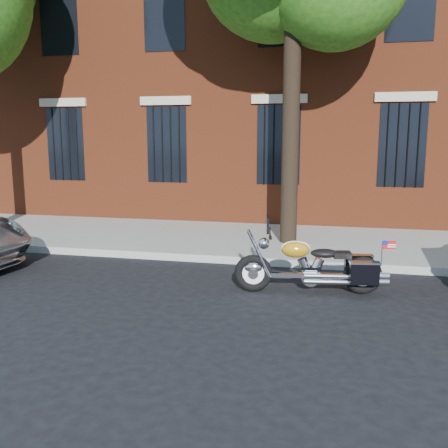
# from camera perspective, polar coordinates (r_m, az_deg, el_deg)

# --- Properties ---
(ground) EXTENTS (120.00, 120.00, 0.00)m
(ground) POSITION_cam_1_polar(r_m,az_deg,el_deg) (8.30, 1.88, -6.98)
(ground) COLOR black
(ground) RESTS_ON ground
(curb) EXTENTS (40.00, 0.16, 0.15)m
(curb) POSITION_cam_1_polar(r_m,az_deg,el_deg) (9.59, 3.45, -4.20)
(curb) COLOR gray
(curb) RESTS_ON ground
(sidewalk) EXTENTS (40.00, 3.60, 0.15)m
(sidewalk) POSITION_cam_1_polar(r_m,az_deg,el_deg) (11.40, 5.00, -1.93)
(sidewalk) COLOR gray
(sidewalk) RESTS_ON ground
(building) EXTENTS (26.00, 10.08, 12.00)m
(building) POSITION_cam_1_polar(r_m,az_deg,el_deg) (18.27, 8.43, 21.17)
(building) COLOR maroon
(building) RESTS_ON ground
(motorcycle) EXTENTS (2.42, 0.89, 1.21)m
(motorcycle) POSITION_cam_1_polar(r_m,az_deg,el_deg) (7.90, 10.43, -4.95)
(motorcycle) COLOR black
(motorcycle) RESTS_ON ground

